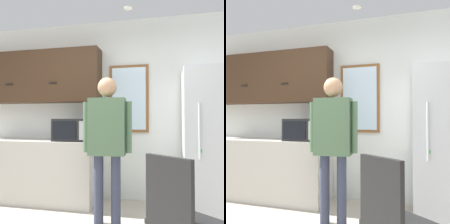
% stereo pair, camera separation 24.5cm
% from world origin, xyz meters
% --- Properties ---
extents(back_wall, '(6.00, 0.06, 2.70)m').
position_xyz_m(back_wall, '(0.00, 2.02, 1.35)').
color(back_wall, silver).
rests_on(back_wall, ground_plane).
extents(counter, '(2.06, 0.63, 0.89)m').
position_xyz_m(counter, '(-1.17, 1.68, 0.44)').
color(counter, '#BCB7AD').
rests_on(counter, ground_plane).
extents(upper_cabinets, '(2.06, 0.33, 0.80)m').
position_xyz_m(upper_cabinets, '(-1.17, 1.84, 1.85)').
color(upper_cabinets, '#3D2819').
extents(microwave, '(0.48, 0.37, 0.31)m').
position_xyz_m(microwave, '(-0.48, 1.62, 1.05)').
color(microwave, '#232326').
rests_on(microwave, counter).
extents(person, '(0.56, 0.25, 1.67)m').
position_xyz_m(person, '(0.16, 1.08, 1.02)').
color(person, '#33384C').
rests_on(person, ground_plane).
extents(refrigerator, '(0.72, 0.71, 1.83)m').
position_xyz_m(refrigerator, '(1.39, 1.64, 0.91)').
color(refrigerator, silver).
rests_on(refrigerator, ground_plane).
extents(chair, '(0.59, 0.59, 0.94)m').
position_xyz_m(chair, '(0.91, 0.15, 0.51)').
color(chair, black).
rests_on(chair, ground_plane).
extents(window, '(0.59, 0.05, 1.00)m').
position_xyz_m(window, '(0.27, 1.98, 1.50)').
color(window, brown).
extents(ceiling_light, '(0.11, 0.11, 0.01)m').
position_xyz_m(ceiling_light, '(0.33, 1.56, 2.68)').
color(ceiling_light, white).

